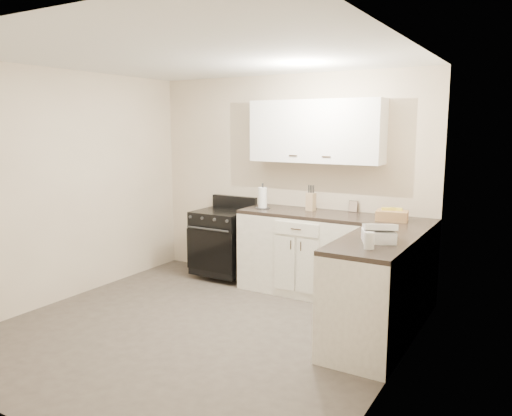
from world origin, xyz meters
The scene contains 20 objects.
floor centered at (0.00, 0.00, 0.00)m, with size 3.60×3.60×0.00m, color #473F38.
ceiling centered at (0.00, 0.00, 2.50)m, with size 3.60×3.60×0.00m, color white.
wall_back centered at (0.00, 1.80, 1.25)m, with size 3.60×3.60×0.00m, color beige.
wall_right centered at (1.80, 0.00, 1.25)m, with size 3.60×3.60×0.00m, color beige.
wall_left centered at (-1.80, 0.00, 1.25)m, with size 3.60×3.60×0.00m, color beige.
wall_front centered at (0.00, -1.80, 1.25)m, with size 3.60×3.60×0.00m, color beige.
base_cabinets_back centered at (0.43, 1.50, 0.45)m, with size 1.55×0.60×0.90m, color white.
base_cabinets_right centered at (1.50, 0.85, 0.45)m, with size 0.60×1.90×0.90m, color white.
countertop_back centered at (0.43, 1.50, 0.92)m, with size 1.55×0.60×0.04m, color black.
countertop_right centered at (1.50, 0.85, 0.92)m, with size 0.60×1.90×0.04m, color black.
upper_cabinets centered at (0.43, 1.65, 1.84)m, with size 1.55×0.30×0.70m, color white.
stove centered at (-0.75, 1.48, 0.46)m, with size 0.65×0.56×0.79m, color black.
knife_block centered at (0.40, 1.61, 1.04)m, with size 0.09×0.08×0.20m, color tan.
paper_towel centered at (-0.15, 1.46, 1.06)m, with size 0.10×0.10×0.25m, color white.
picture_frame centered at (0.86, 1.76, 1.00)m, with size 0.10×0.01×0.13m, color black.
wicker_basket centered at (1.38, 1.46, 0.99)m, with size 0.31×0.21×0.10m, color #A7784F.
countertop_grill centered at (1.54, 0.46, 0.99)m, with size 0.26×0.25×0.10m, color white.
glass_jar centered at (1.55, 0.18, 1.01)m, with size 0.08×0.08×0.13m, color silver.
oven_mitt_near centered at (1.18, 0.19, 0.45)m, with size 0.02×0.13×0.23m, color black.
oven_mitt_far centered at (1.18, 0.63, 0.44)m, with size 0.02×0.16×0.27m, color black.
Camera 1 is at (2.73, -3.57, 1.90)m, focal length 35.00 mm.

